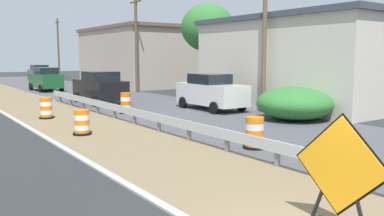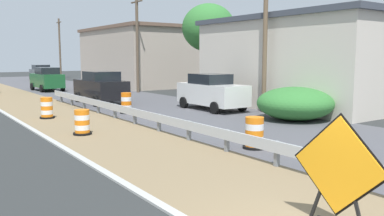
% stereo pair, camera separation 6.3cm
% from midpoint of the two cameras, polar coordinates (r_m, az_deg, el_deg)
% --- Properties ---
extents(guardrail_median, '(0.18, 43.87, 0.71)m').
position_cam_midpoint_polar(guardrail_median, '(9.78, 20.96, -7.57)').
color(guardrail_median, '#ADB2B7').
rests_on(guardrail_median, ground).
extents(warning_sign_diamond, '(0.16, 1.78, 2.03)m').
position_cam_midpoint_polar(warning_sign_diamond, '(7.25, 20.29, -8.15)').
color(warning_sign_diamond, black).
rests_on(warning_sign_diamond, ground).
extents(traffic_barrel_nearest, '(0.74, 0.74, 1.02)m').
position_cam_midpoint_polar(traffic_barrel_nearest, '(13.11, 8.98, -3.71)').
color(traffic_barrel_nearest, orange).
rests_on(traffic_barrel_nearest, ground).
extents(traffic_barrel_close, '(0.70, 0.70, 0.96)m').
position_cam_midpoint_polar(traffic_barrel_close, '(15.79, -15.24, -2.13)').
color(traffic_barrel_close, orange).
rests_on(traffic_barrel_close, ground).
extents(traffic_barrel_mid, '(0.69, 0.69, 1.02)m').
position_cam_midpoint_polar(traffic_barrel_mid, '(20.46, -19.85, -0.12)').
color(traffic_barrel_mid, orange).
rests_on(traffic_barrel_mid, ground).
extents(traffic_barrel_far, '(0.67, 0.67, 1.09)m').
position_cam_midpoint_polar(traffic_barrel_far, '(21.22, -9.24, 0.57)').
color(traffic_barrel_far, orange).
rests_on(traffic_barrel_far, ground).
extents(car_lead_near_lane, '(2.16, 4.61, 2.03)m').
position_cam_midpoint_polar(car_lead_near_lane, '(26.19, -12.78, 2.90)').
color(car_lead_near_lane, black).
rests_on(car_lead_near_lane, ground).
extents(car_trailing_near_lane, '(2.14, 4.56, 2.00)m').
position_cam_midpoint_polar(car_trailing_near_lane, '(22.43, 2.90, 2.32)').
color(car_trailing_near_lane, silver).
rests_on(car_trailing_near_lane, ground).
extents(car_lead_far_lane, '(2.09, 4.26, 2.03)m').
position_cam_midpoint_polar(car_lead_far_lane, '(37.12, -19.87, 3.88)').
color(car_lead_far_lane, '#195128').
rests_on(car_lead_far_lane, ground).
extents(car_mid_far_lane, '(2.15, 4.41, 1.94)m').
position_cam_midpoint_polar(car_mid_far_lane, '(53.78, -20.59, 4.73)').
color(car_mid_far_lane, '#4C5156').
rests_on(car_mid_far_lane, ground).
extents(roadside_shop_near, '(9.31, 11.89, 5.28)m').
position_cam_midpoint_polar(roadside_shop_near, '(25.77, 16.95, 6.33)').
color(roadside_shop_near, beige).
rests_on(roadside_shop_near, ground).
extents(roadside_shop_far, '(7.79, 13.54, 5.89)m').
position_cam_midpoint_polar(roadside_shop_far, '(42.03, -7.67, 7.25)').
color(roadside_shop_far, '#AD9E8E').
rests_on(roadside_shop_far, ground).
extents(utility_pole_near, '(0.24, 1.80, 9.03)m').
position_cam_midpoint_polar(utility_pole_near, '(21.70, 10.48, 11.76)').
color(utility_pole_near, brown).
rests_on(utility_pole_near, ground).
extents(utility_pole_mid, '(0.24, 1.80, 7.86)m').
position_cam_midpoint_polar(utility_pole_mid, '(33.56, -7.73, 9.18)').
color(utility_pole_mid, brown).
rests_on(utility_pole_mid, ground).
extents(utility_pole_far, '(0.24, 1.80, 7.99)m').
position_cam_midpoint_polar(utility_pole_far, '(57.21, -18.25, 8.15)').
color(utility_pole_far, brown).
rests_on(utility_pole_far, ground).
extents(bush_roadside, '(3.55, 3.55, 1.55)m').
position_cam_midpoint_polar(bush_roadside, '(19.38, 14.52, 0.64)').
color(bush_roadside, '#337533').
rests_on(bush_roadside, ground).
extents(tree_roadside, '(4.06, 4.06, 6.99)m').
position_cam_midpoint_polar(tree_roadside, '(31.39, 2.42, 11.29)').
color(tree_roadside, brown).
rests_on(tree_roadside, ground).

